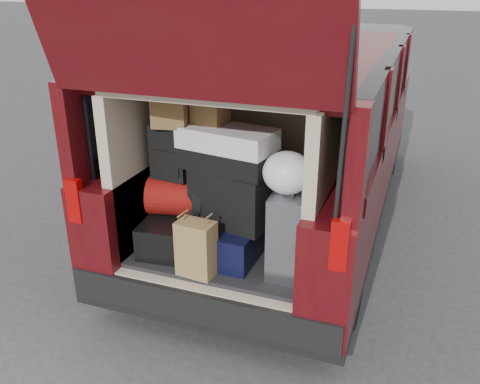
% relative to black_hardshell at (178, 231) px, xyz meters
% --- Properties ---
extents(ground, '(80.00, 80.00, 0.00)m').
position_rel_black_hardshell_xyz_m(ground, '(0.36, -0.12, -0.67)').
color(ground, '#323235').
rests_on(ground, ground).
extents(minivan, '(1.90, 5.35, 2.77)m').
position_rel_black_hardshell_xyz_m(minivan, '(0.36, 1.73, 0.24)').
color(minivan, black).
rests_on(minivan, ground).
extents(load_floor, '(1.24, 1.05, 0.55)m').
position_rel_black_hardshell_xyz_m(load_floor, '(0.36, 0.15, -0.39)').
color(load_floor, black).
rests_on(load_floor, ground).
extents(black_hardshell, '(0.49, 0.63, 0.23)m').
position_rel_black_hardshell_xyz_m(black_hardshell, '(0.00, 0.00, 0.00)').
color(black_hardshell, black).
rests_on(black_hardshell, load_floor).
extents(navy_hardshell, '(0.47, 0.57, 0.24)m').
position_rel_black_hardshell_xyz_m(navy_hardshell, '(0.38, 0.02, 0.00)').
color(navy_hardshell, black).
rests_on(navy_hardshell, load_floor).
extents(silver_roller, '(0.25, 0.39, 0.57)m').
position_rel_black_hardshell_xyz_m(silver_roller, '(0.84, -0.06, 0.17)').
color(silver_roller, silver).
rests_on(silver_roller, load_floor).
extents(kraft_bag, '(0.26, 0.18, 0.38)m').
position_rel_black_hardshell_xyz_m(kraft_bag, '(0.28, -0.30, 0.07)').
color(kraft_bag, olive).
rests_on(kraft_bag, load_floor).
extents(red_duffel, '(0.46, 0.35, 0.27)m').
position_rel_black_hardshell_xyz_m(red_duffel, '(-0.01, 0.04, 0.25)').
color(red_duffel, maroon).
rests_on(red_duffel, black_hardshell).
extents(black_soft_case, '(0.59, 0.42, 0.39)m').
position_rel_black_hardshell_xyz_m(black_soft_case, '(0.41, 0.04, 0.32)').
color(black_soft_case, black).
rests_on(black_soft_case, navy_hardshell).
extents(backpack, '(0.28, 0.19, 0.38)m').
position_rel_black_hardshell_xyz_m(backpack, '(-0.05, 0.05, 0.58)').
color(backpack, black).
rests_on(backpack, red_duffel).
extents(twotone_duffel, '(0.67, 0.43, 0.28)m').
position_rel_black_hardshell_xyz_m(twotone_duffel, '(0.37, 0.06, 0.65)').
color(twotone_duffel, white).
rests_on(twotone_duffel, black_soft_case).
extents(grocery_sack_lower, '(0.26, 0.22, 0.21)m').
position_rel_black_hardshell_xyz_m(grocery_sack_lower, '(-0.02, 0.03, 0.88)').
color(grocery_sack_lower, olive).
rests_on(grocery_sack_lower, backpack).
extents(grocery_sack_upper, '(0.24, 0.21, 0.21)m').
position_rel_black_hardshell_xyz_m(grocery_sack_upper, '(0.22, 0.12, 0.90)').
color(grocery_sack_upper, olive).
rests_on(grocery_sack_upper, twotone_duffel).
extents(plastic_bag_right, '(0.33, 0.31, 0.27)m').
position_rel_black_hardshell_xyz_m(plastic_bag_right, '(0.81, -0.08, 0.59)').
color(plastic_bag_right, white).
rests_on(plastic_bag_right, silver_roller).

